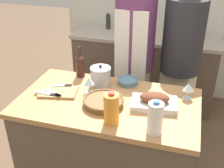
# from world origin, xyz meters

# --- Properties ---
(kitchen_island) EXTENTS (1.33, 0.75, 0.90)m
(kitchen_island) POSITION_xyz_m (0.00, 0.00, 0.45)
(kitchen_island) COLOR brown
(kitchen_island) RESTS_ON ground_plane
(back_counter) EXTENTS (1.77, 0.60, 0.89)m
(back_counter) POSITION_xyz_m (0.00, 1.58, 0.45)
(back_counter) COLOR brown
(back_counter) RESTS_ON ground_plane
(roasting_pan) EXTENTS (0.34, 0.24, 0.11)m
(roasting_pan) POSITION_xyz_m (0.34, 0.02, 0.94)
(roasting_pan) COLOR #BCBCC1
(roasting_pan) RESTS_ON kitchen_island
(wicker_basket) EXTENTS (0.30, 0.30, 0.05)m
(wicker_basket) POSITION_xyz_m (-0.01, -0.06, 0.93)
(wicker_basket) COLOR brown
(wicker_basket) RESTS_ON kitchen_island
(cutting_board) EXTENTS (0.32, 0.24, 0.02)m
(cutting_board) POSITION_xyz_m (-0.40, -0.00, 0.91)
(cutting_board) COLOR #AD7F51
(cutting_board) RESTS_ON kitchen_island
(stock_pot) EXTENTS (0.17, 0.17, 0.17)m
(stock_pot) POSITION_xyz_m (-0.13, 0.23, 0.98)
(stock_pot) COLOR #B7B7BC
(stock_pot) RESTS_ON kitchen_island
(mixing_bowl) EXTENTS (0.17, 0.17, 0.05)m
(mixing_bowl) POSITION_xyz_m (0.08, 0.29, 0.93)
(mixing_bowl) COLOR slate
(mixing_bowl) RESTS_ON kitchen_island
(juice_jug) EXTENTS (0.10, 0.10, 0.23)m
(juice_jug) POSITION_xyz_m (0.10, -0.25, 1.01)
(juice_jug) COLOR orange
(juice_jug) RESTS_ON kitchen_island
(milk_jug) EXTENTS (0.09, 0.09, 0.23)m
(milk_jug) POSITION_xyz_m (0.38, -0.27, 1.01)
(milk_jug) COLOR white
(milk_jug) RESTS_ON kitchen_island
(wine_bottle_green) EXTENTS (0.07, 0.07, 0.27)m
(wine_bottle_green) POSITION_xyz_m (-0.34, 0.32, 1.01)
(wine_bottle_green) COLOR #381E19
(wine_bottle_green) RESTS_ON kitchen_island
(wine_glass_left) EXTENTS (0.08, 0.08, 0.12)m
(wine_glass_left) POSITION_xyz_m (0.56, 0.20, 0.99)
(wine_glass_left) COLOR silver
(wine_glass_left) RESTS_ON kitchen_island
(wine_glass_right) EXTENTS (0.08, 0.08, 0.13)m
(wine_glass_right) POSITION_xyz_m (-0.17, 0.08, 1.00)
(wine_glass_right) COLOR silver
(wine_glass_right) RESTS_ON kitchen_island
(knife_chef) EXTENTS (0.22, 0.04, 0.01)m
(knife_chef) POSITION_xyz_m (-0.45, -0.07, 0.92)
(knife_chef) COLOR #B7B7BC
(knife_chef) RESTS_ON cutting_board
(knife_paring) EXTENTS (0.16, 0.09, 0.01)m
(knife_paring) POSITION_xyz_m (-0.41, -0.05, 0.92)
(knife_paring) COLOR #B7B7BC
(knife_paring) RESTS_ON cutting_board
(knife_bread) EXTENTS (0.15, 0.08, 0.01)m
(knife_bread) POSITION_xyz_m (-0.40, 0.09, 0.92)
(knife_bread) COLOR #B7B7BC
(knife_bread) RESTS_ON cutting_board
(stand_mixer) EXTENTS (0.18, 0.14, 0.30)m
(stand_mixer) POSITION_xyz_m (0.47, 1.55, 1.02)
(stand_mixer) COLOR #B22323
(stand_mixer) RESTS_ON back_counter
(condiment_bottle_tall) EXTENTS (0.05, 0.05, 0.18)m
(condiment_bottle_tall) POSITION_xyz_m (-0.15, 1.47, 0.98)
(condiment_bottle_tall) COLOR #332D28
(condiment_bottle_tall) RESTS_ON back_counter
(condiment_bottle_short) EXTENTS (0.06, 0.06, 0.20)m
(condiment_bottle_short) POSITION_xyz_m (-0.51, 1.68, 0.99)
(condiment_bottle_short) COLOR #332D28
(condiment_bottle_short) RESTS_ON back_counter
(condiment_bottle_extra) EXTENTS (0.05, 0.05, 0.13)m
(condiment_bottle_extra) POSITION_xyz_m (0.03, 1.54, 0.95)
(condiment_bottle_extra) COLOR #332D28
(condiment_bottle_extra) RESTS_ON back_counter
(person_cook_aproned) EXTENTS (0.37, 0.37, 1.73)m
(person_cook_aproned) POSITION_xyz_m (0.03, 0.78, 0.95)
(person_cook_aproned) COLOR beige
(person_cook_aproned) RESTS_ON ground_plane
(person_cook_guest) EXTENTS (0.37, 0.37, 1.70)m
(person_cook_guest) POSITION_xyz_m (0.46, 0.85, 0.94)
(person_cook_guest) COLOR beige
(person_cook_guest) RESTS_ON ground_plane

